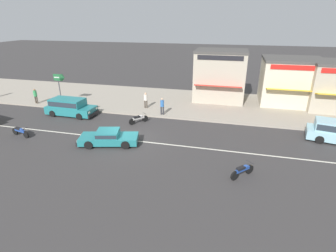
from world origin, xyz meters
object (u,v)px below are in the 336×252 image
object	(u,v)px
motorcycle_2	(20,131)
shopfront_mid_block	(332,85)
motorcycle_0	(243,170)
shopfront_corner_warung	(290,81)
pedestrian_by_shop	(146,99)
minivan_teal_1	(70,106)
pedestrian_near_clock	(35,95)
pedestrian_mid_kerb	(162,105)
motorcycle_1	(139,119)
sedan_teal_4	(108,137)
arrow_signboard	(62,79)
shopfront_far_kios	(220,75)

from	to	relation	value
motorcycle_2	shopfront_mid_block	world-z (taller)	shopfront_mid_block
motorcycle_0	shopfront_mid_block	distance (m)	16.99
shopfront_corner_warung	shopfront_mid_block	bearing A→B (deg)	-15.14
motorcycle_0	pedestrian_by_shop	bearing A→B (deg)	132.19
motorcycle_2	shopfront_corner_warung	xyz separation A→B (m)	(21.40, 13.97, 2.06)
minivan_teal_1	pedestrian_by_shop	world-z (taller)	pedestrian_by_shop
pedestrian_near_clock	pedestrian_mid_kerb	size ratio (longest dim) A/B	0.99
motorcycle_1	pedestrian_near_clock	distance (m)	12.54
motorcycle_0	shopfront_mid_block	size ratio (longest dim) A/B	0.25
sedan_teal_4	pedestrian_near_clock	xyz separation A→B (m)	(-11.57, 6.78, 0.53)
minivan_teal_1	sedan_teal_4	size ratio (longest dim) A/B	1.04
pedestrian_mid_kerb	shopfront_corner_warung	xyz separation A→B (m)	(11.93, 6.92, 1.40)
minivan_teal_1	pedestrian_near_clock	distance (m)	5.62
pedestrian_near_clock	motorcycle_0	bearing A→B (deg)	-22.86
motorcycle_1	motorcycle_0	bearing A→B (deg)	-36.70
pedestrian_mid_kerb	shopfront_corner_warung	distance (m)	13.86
minivan_teal_1	shopfront_mid_block	size ratio (longest dim) A/B	0.85
sedan_teal_4	motorcycle_2	bearing A→B (deg)	-176.68
pedestrian_near_clock	arrow_signboard	bearing A→B (deg)	11.80
pedestrian_mid_kerb	pedestrian_near_clock	bearing A→B (deg)	179.37
pedestrian_near_clock	pedestrian_by_shop	bearing A→B (deg)	6.74
shopfront_corner_warung	sedan_teal_4	bearing A→B (deg)	-136.29
pedestrian_by_shop	sedan_teal_4	bearing A→B (deg)	-90.88
motorcycle_0	pedestrian_mid_kerb	size ratio (longest dim) A/B	0.86
sedan_teal_4	motorcycle_1	bearing A→B (deg)	80.60
motorcycle_2	minivan_teal_1	bearing A→B (deg)	80.00
motorcycle_2	pedestrian_by_shop	distance (m)	11.32
arrow_signboard	pedestrian_near_clock	size ratio (longest dim) A/B	1.99
pedestrian_mid_kerb	arrow_signboard	bearing A→B (deg)	175.83
arrow_signboard	pedestrian_mid_kerb	world-z (taller)	arrow_signboard
motorcycle_0	pedestrian_by_shop	size ratio (longest dim) A/B	0.87
shopfront_mid_block	shopfront_far_kios	xyz separation A→B (m)	(-10.80, 0.40, 0.35)
sedan_teal_4	motorcycle_0	size ratio (longest dim) A/B	3.29
pedestrian_mid_kerb	shopfront_mid_block	xyz separation A→B (m)	(15.53, 5.95, 1.39)
shopfront_far_kios	arrow_signboard	bearing A→B (deg)	-160.28
pedestrian_near_clock	sedan_teal_4	bearing A→B (deg)	-30.39
pedestrian_by_shop	motorcycle_1	bearing A→B (deg)	-80.90
sedan_teal_4	shopfront_corner_warung	world-z (taller)	shopfront_corner_warung
shopfront_corner_warung	shopfront_far_kios	xyz separation A→B (m)	(-7.20, -0.57, 0.34)
minivan_teal_1	pedestrian_near_clock	size ratio (longest dim) A/B	3.00
motorcycle_0	shopfront_far_kios	size ratio (longest dim) A/B	0.26
sedan_teal_4	pedestrian_near_clock	size ratio (longest dim) A/B	2.87
motorcycle_1	arrow_signboard	xyz separation A→B (m)	(-9.26, 3.02, 2.35)
arrow_signboard	pedestrian_near_clock	xyz separation A→B (m)	(-3.04, -0.63, -1.71)
motorcycle_1	motorcycle_2	xyz separation A→B (m)	(-7.95, -4.82, -0.00)
pedestrian_mid_kerb	pedestrian_by_shop	distance (m)	2.62
minivan_teal_1	motorcycle_2	bearing A→B (deg)	-100.00
sedan_teal_4	motorcycle_2	xyz separation A→B (m)	(-7.22, -0.42, -0.11)
sedan_teal_4	motorcycle_2	size ratio (longest dim) A/B	2.46
shopfront_far_kios	shopfront_corner_warung	bearing A→B (deg)	4.56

